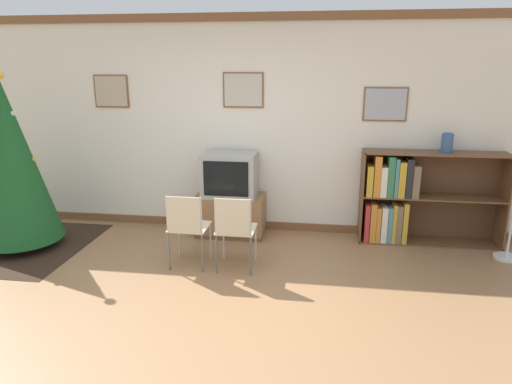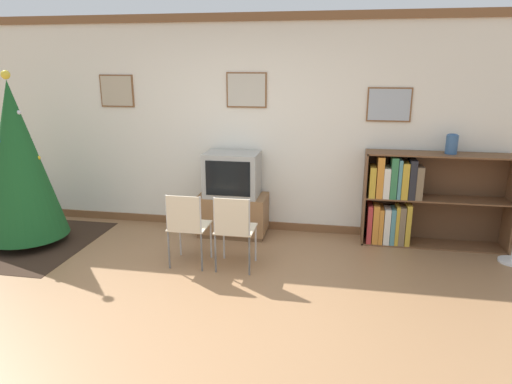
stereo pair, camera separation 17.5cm
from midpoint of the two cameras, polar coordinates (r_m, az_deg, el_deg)
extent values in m
plane|color=#936B47|center=(4.09, -6.41, -15.52)|extent=(24.00, 24.00, 0.00)
cube|color=silver|center=(5.85, -0.20, 8.23)|extent=(9.00, 0.08, 2.70)
cube|color=brown|center=(5.76, -0.32, 21.08)|extent=(9.00, 0.03, 0.10)
cube|color=brown|center=(6.10, -0.29, -4.02)|extent=(9.00, 0.03, 0.10)
cube|color=brown|center=(6.30, -16.22, 12.04)|extent=(0.46, 0.02, 0.41)
cube|color=tan|center=(6.29, -16.27, 12.03)|extent=(0.42, 0.01, 0.38)
cube|color=brown|center=(5.75, -0.26, 12.63)|extent=(0.50, 0.02, 0.43)
cube|color=#BCB7A8|center=(5.74, -0.28, 12.62)|extent=(0.47, 0.01, 0.39)
cube|color=brown|center=(5.71, 17.17, 10.39)|extent=(0.51, 0.02, 0.40)
cube|color=#9EA8B2|center=(5.70, 17.18, 10.38)|extent=(0.48, 0.01, 0.36)
cube|color=#332319|center=(6.22, -25.70, -5.73)|extent=(1.47, 1.69, 0.01)
cylinder|color=maroon|center=(6.20, -25.76, -5.26)|extent=(0.36, 0.36, 0.10)
cone|color=#195123|center=(5.95, -26.87, 3.51)|extent=(0.95, 0.95, 1.84)
sphere|color=yellow|center=(5.85, -28.07, 12.81)|extent=(0.10, 0.10, 0.10)
sphere|color=silver|center=(5.82, -26.79, 8.86)|extent=(0.05, 0.05, 0.05)
sphere|color=gold|center=(5.89, -24.78, 3.90)|extent=(0.05, 0.05, 0.05)
sphere|color=silver|center=(6.00, -28.53, 5.84)|extent=(0.06, 0.06, 0.06)
sphere|color=#1E4CB2|center=(6.10, -27.43, 5.62)|extent=(0.06, 0.06, 0.06)
sphere|color=silver|center=(6.25, -23.10, -1.04)|extent=(0.06, 0.06, 0.06)
cube|color=brown|center=(5.90, -2.03, -5.01)|extent=(0.83, 0.47, 0.05)
cube|color=olive|center=(5.81, -2.06, -2.62)|extent=(0.86, 0.49, 0.47)
cube|color=#9E9E99|center=(5.67, -2.11, 2.24)|extent=(0.66, 0.47, 0.54)
cube|color=black|center=(5.45, -2.64, 1.66)|extent=(0.55, 0.01, 0.43)
cube|color=beige|center=(4.96, -7.29, -4.21)|extent=(0.40, 0.40, 0.02)
cube|color=beige|center=(4.73, -8.07, -2.75)|extent=(0.35, 0.01, 0.38)
cylinder|color=#B2B2B2|center=(5.26, -8.50, -5.67)|extent=(0.02, 0.02, 0.42)
cylinder|color=#B2B2B2|center=(5.16, -4.69, -5.98)|extent=(0.02, 0.02, 0.42)
cylinder|color=#B2B2B2|center=(4.94, -9.83, -7.16)|extent=(0.02, 0.02, 0.42)
cylinder|color=#B2B2B2|center=(4.84, -5.78, -7.53)|extent=(0.02, 0.02, 0.42)
cylinder|color=#B2B2B2|center=(4.87, -9.94, -5.02)|extent=(0.02, 0.02, 0.82)
cylinder|color=#B2B2B2|center=(4.76, -5.85, -5.34)|extent=(0.02, 0.02, 0.82)
cube|color=beige|center=(4.84, -1.50, -4.62)|extent=(0.40, 0.40, 0.02)
cube|color=beige|center=(4.60, -2.00, -3.13)|extent=(0.35, 0.01, 0.38)
cylinder|color=#B2B2B2|center=(5.12, -3.05, -6.10)|extent=(0.02, 0.02, 0.42)
cylinder|color=#B2B2B2|center=(5.05, 0.95, -6.38)|extent=(0.02, 0.02, 0.42)
cylinder|color=#B2B2B2|center=(4.80, -4.04, -7.67)|extent=(0.02, 0.02, 0.42)
cylinder|color=#B2B2B2|center=(4.73, 0.23, -8.00)|extent=(0.02, 0.02, 0.42)
cylinder|color=#B2B2B2|center=(4.72, -4.09, -5.48)|extent=(0.02, 0.02, 0.82)
cylinder|color=#B2B2B2|center=(4.65, 0.24, -5.78)|extent=(0.02, 0.02, 0.82)
cube|color=brown|center=(5.69, 14.23, -0.59)|extent=(0.02, 0.36, 1.12)
cube|color=brown|center=(6.05, 29.92, -1.32)|extent=(0.02, 0.36, 1.12)
cube|color=brown|center=(5.69, 22.89, 4.35)|extent=(1.66, 0.36, 0.02)
cube|color=brown|center=(5.99, 21.76, -6.03)|extent=(1.66, 0.36, 0.02)
cube|color=brown|center=(5.81, 22.33, -0.76)|extent=(1.62, 0.36, 0.02)
cube|color=brown|center=(5.98, 21.99, -0.50)|extent=(1.66, 0.01, 1.12)
cube|color=#B73333|center=(5.77, 14.80, -3.64)|extent=(0.05, 0.30, 0.47)
cube|color=orange|center=(5.73, 15.54, -3.79)|extent=(0.07, 0.20, 0.48)
cube|color=orange|center=(5.79, 16.11, -3.85)|extent=(0.05, 0.30, 0.43)
cube|color=silver|center=(5.75, 16.83, -4.00)|extent=(0.07, 0.21, 0.44)
cube|color=teal|center=(5.78, 17.47, -3.96)|extent=(0.05, 0.24, 0.44)
cube|color=gold|center=(5.78, 17.97, -3.81)|extent=(0.04, 0.24, 0.48)
cube|color=#756047|center=(5.77, 18.55, -3.95)|extent=(0.07, 0.20, 0.47)
cube|color=gold|center=(5.80, 19.20, -3.74)|extent=(0.06, 0.25, 0.50)
cube|color=gold|center=(5.61, 15.17, 1.36)|extent=(0.07, 0.27, 0.37)
cube|color=orange|center=(5.60, 16.07, 1.92)|extent=(0.08, 0.27, 0.49)
cube|color=silver|center=(5.63, 16.79, 1.26)|extent=(0.07, 0.28, 0.36)
cube|color=#337547|center=(5.61, 17.64, 1.80)|extent=(0.07, 0.25, 0.49)
cube|color=teal|center=(5.61, 18.29, 1.62)|extent=(0.04, 0.23, 0.46)
cube|color=gold|center=(5.61, 18.92, 1.37)|extent=(0.08, 0.20, 0.43)
cube|color=#232328|center=(5.66, 19.70, 1.61)|extent=(0.08, 0.28, 0.46)
cube|color=#756047|center=(5.66, 20.51, 1.13)|extent=(0.08, 0.23, 0.39)
cylinder|color=#335684|center=(5.71, 24.08, 5.44)|extent=(0.13, 0.13, 0.21)
torus|color=#335684|center=(5.69, 24.20, 6.50)|extent=(0.12, 0.12, 0.02)
cylinder|color=silver|center=(5.87, 30.06, -7.50)|extent=(0.28, 0.28, 0.03)
camera|label=1|loc=(0.09, -88.97, 0.29)|focal=32.00mm
camera|label=2|loc=(0.09, 91.03, -0.29)|focal=32.00mm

